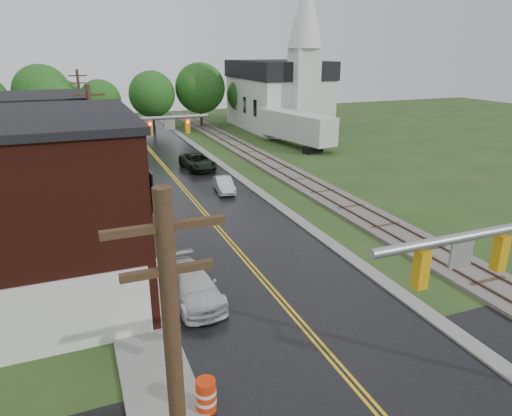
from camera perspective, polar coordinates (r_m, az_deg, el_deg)
main_road at (r=38.56m, az=-9.25°, el=2.62°), size 10.00×90.00×0.02m
curb_right at (r=44.58m, az=-3.93°, el=5.07°), size 0.80×70.00×0.12m
sidewalk_left at (r=33.03m, az=-17.77°, el=-0.90°), size 2.40×50.00×0.12m
yellow_house at (r=33.21m, az=-26.74°, el=3.83°), size 8.00×7.00×6.40m
darkred_building at (r=42.11m, az=-24.43°, el=5.64°), size 7.00×6.00×4.40m
church at (r=66.25m, az=3.16°, el=14.82°), size 10.40×18.40×20.00m
railroad at (r=46.13m, az=1.53°, el=5.73°), size 3.20×80.00×0.30m
traffic_signal_far at (r=33.96m, az=-14.30°, el=8.67°), size 7.34×0.43×7.20m
utility_pole_b at (r=28.84m, az=-19.38°, el=5.87°), size 1.80×0.28×9.00m
utility_pole_c at (r=50.55m, az=-20.92°, el=11.01°), size 1.80×0.28×9.00m
tree_left_c at (r=46.88m, az=-29.40°, el=9.01°), size 6.00×6.00×7.65m
tree_left_e at (r=52.42m, az=-23.27°, el=11.07°), size 6.40×6.40×8.16m
suv_dark at (r=43.98m, az=-7.31°, el=5.75°), size 2.81×5.42×1.46m
sedan_silver at (r=36.65m, az=-4.05°, el=2.92°), size 1.67×3.74×1.19m
pickup_white at (r=21.15m, az=-8.04°, el=-9.57°), size 2.35×5.07×1.44m
semi_trailer at (r=54.72m, az=4.87°, el=10.15°), size 4.89×12.67×3.90m
construction_barrel at (r=15.52m, az=-6.26°, el=-22.29°), size 0.69×0.69×1.13m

